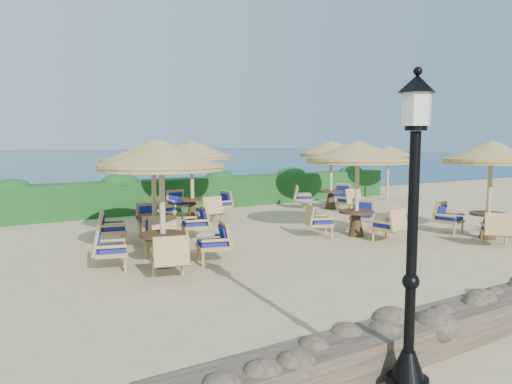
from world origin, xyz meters
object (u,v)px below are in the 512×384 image
extra_parasol (388,151)px  cafe_set_0 (162,183)px  cafe_set_2 (490,171)px  cafe_set_4 (192,166)px  cafe_set_1 (357,167)px  lamp_post (412,248)px  cafe_set_5 (331,162)px  cafe_set_3 (154,173)px

extra_parasol → cafe_set_0: cafe_set_0 is taller
cafe_set_2 → cafe_set_4: same height
extra_parasol → cafe_set_2: 8.70m
cafe_set_2 → cafe_set_1: bearing=141.1°
lamp_post → cafe_set_1: 8.69m
cafe_set_4 → cafe_set_5: (5.61, -0.51, 0.04)m
lamp_post → cafe_set_2: bearing=28.1°
cafe_set_5 → cafe_set_4: bearing=174.8°
lamp_post → cafe_set_0: lamp_post is taller
cafe_set_1 → cafe_set_2: size_ratio=1.05×
extra_parasol → cafe_set_5: 4.07m
cafe_set_3 → cafe_set_5: bearing=16.5°
extra_parasol → cafe_set_5: bearing=-168.6°
cafe_set_1 → cafe_set_5: (3.03, 4.57, -0.09)m
lamp_post → cafe_set_0: size_ratio=1.15×
cafe_set_2 → cafe_set_5: bearing=87.4°
cafe_set_0 → cafe_set_5: same height
lamp_post → cafe_set_2: size_ratio=1.23×
lamp_post → cafe_set_3: size_ratio=1.15×
cafe_set_3 → cafe_set_2: bearing=-29.5°
extra_parasol → cafe_set_3: size_ratio=0.83×
cafe_set_0 → cafe_set_4: 6.24m
cafe_set_1 → cafe_set_5: size_ratio=1.02×
lamp_post → extra_parasol: size_ratio=1.38×
cafe_set_3 → cafe_set_5: (8.05, 2.38, 0.03)m
extra_parasol → cafe_set_4: (-9.59, -0.29, -0.38)m
cafe_set_0 → cafe_set_4: (3.20, 5.36, 0.01)m
extra_parasol → cafe_set_2: bearing=-119.6°
lamp_post → cafe_set_0: (-0.19, 6.35, 0.23)m
cafe_set_3 → cafe_set_1: bearing=-23.5°
extra_parasol → cafe_set_0: size_ratio=0.83×
lamp_post → cafe_set_5: size_ratio=1.20×
extra_parasol → cafe_set_1: size_ratio=0.85×
extra_parasol → cafe_set_5: (-3.98, -0.80, -0.34)m
cafe_set_3 → cafe_set_0: bearing=-107.1°
cafe_set_0 → cafe_set_5: 10.06m
cafe_set_0 → cafe_set_1: same height
cafe_set_2 → cafe_set_3: size_ratio=0.94×
lamp_post → cafe_set_2: 9.43m
extra_parasol → cafe_set_1: cafe_set_1 is taller
extra_parasol → cafe_set_4: size_ratio=0.85×
cafe_set_0 → cafe_set_3: bearing=72.9°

